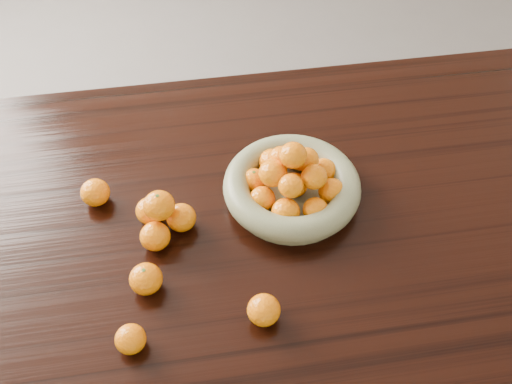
{
  "coord_description": "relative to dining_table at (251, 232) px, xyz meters",
  "views": [
    {
      "loc": [
        -0.12,
        -0.83,
        1.77
      ],
      "look_at": [
        0.01,
        -0.02,
        0.83
      ],
      "focal_mm": 40.0,
      "sensor_mm": 36.0,
      "label": 1
    }
  ],
  "objects": [
    {
      "name": "dining_table",
      "position": [
        0.0,
        0.0,
        0.0
      ],
      "size": [
        2.0,
        1.0,
        0.75
      ],
      "color": "black",
      "rests_on": "ground"
    },
    {
      "name": "loose_orange_2",
      "position": [
        -0.02,
        -0.28,
        0.12
      ],
      "size": [
        0.07,
        0.07,
        0.06
      ],
      "primitive_type": "ellipsoid",
      "color": "orange",
      "rests_on": "dining_table"
    },
    {
      "name": "orange_pyramid",
      "position": [
        -0.2,
        -0.03,
        0.14
      ],
      "size": [
        0.13,
        0.14,
        0.12
      ],
      "rotation": [
        0.0,
        0.0,
        -0.42
      ],
      "color": "orange",
      "rests_on": "dining_table"
    },
    {
      "name": "fruit_bowl",
      "position": [
        0.1,
        0.02,
        0.13
      ],
      "size": [
        0.32,
        0.32,
        0.16
      ],
      "rotation": [
        0.0,
        0.0,
        0.19
      ],
      "color": "gray",
      "rests_on": "dining_table"
    },
    {
      "name": "ground",
      "position": [
        0.0,
        0.0,
        -0.66
      ],
      "size": [
        5.0,
        5.0,
        0.0
      ],
      "primitive_type": "plane",
      "color": "#555350",
      "rests_on": "ground"
    },
    {
      "name": "loose_orange_0",
      "position": [
        -0.24,
        -0.17,
        0.12
      ],
      "size": [
        0.07,
        0.07,
        0.06
      ],
      "primitive_type": "ellipsoid",
      "color": "orange",
      "rests_on": "dining_table"
    },
    {
      "name": "loose_orange_3",
      "position": [
        -0.35,
        0.08,
        0.12
      ],
      "size": [
        0.07,
        0.07,
        0.06
      ],
      "primitive_type": "ellipsoid",
      "color": "orange",
      "rests_on": "dining_table"
    },
    {
      "name": "loose_orange_1",
      "position": [
        -0.27,
        -0.3,
        0.12
      ],
      "size": [
        0.06,
        0.06,
        0.06
      ],
      "primitive_type": "ellipsoid",
      "color": "orange",
      "rests_on": "dining_table"
    }
  ]
}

